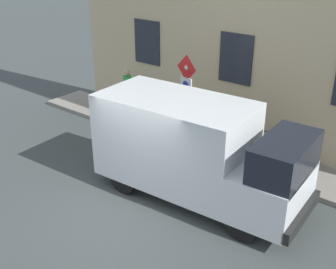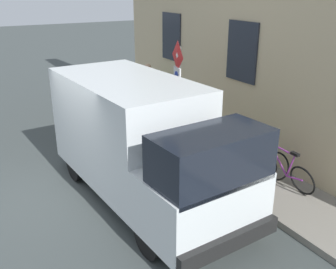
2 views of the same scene
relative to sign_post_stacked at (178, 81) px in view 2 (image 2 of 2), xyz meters
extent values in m
plane|color=#3D4443|center=(-3.08, -0.75, -1.99)|extent=(80.00, 80.00, 0.00)
cube|color=gray|center=(0.62, -0.75, -1.92)|extent=(1.67, 14.74, 0.14)
cube|color=#232833|center=(1.44, -0.75, 0.72)|extent=(0.06, 1.10, 1.50)
cube|color=#232833|center=(1.44, 2.75, 0.72)|extent=(0.06, 1.10, 1.50)
cylinder|color=#474C47|center=(0.04, -0.01, -0.49)|extent=(0.09, 0.09, 2.72)
pyramid|color=silver|center=(-0.04, 0.01, 0.62)|extent=(0.13, 0.50, 0.50)
pyramid|color=red|center=(-0.04, 0.01, 0.62)|extent=(0.13, 0.55, 0.56)
cube|color=white|center=(-0.02, 0.00, 0.07)|extent=(0.12, 0.44, 0.56)
cylinder|color=#1933B2|center=(-0.05, 0.00, 0.13)|extent=(0.06, 0.24, 0.24)
cube|color=silver|center=(-1.96, -1.10, -0.58)|extent=(2.24, 3.92, 2.18)
cube|color=silver|center=(-1.79, -3.69, -1.12)|extent=(2.08, 1.52, 1.10)
cube|color=black|center=(-1.78, -3.90, -0.22)|extent=(1.98, 1.10, 0.84)
cube|color=black|center=(-1.74, -4.44, -1.49)|extent=(2.01, 0.29, 0.28)
cylinder|color=black|center=(-0.93, -3.40, -1.61)|extent=(0.27, 0.77, 0.76)
cylinder|color=black|center=(-2.68, -3.51, -1.61)|extent=(0.27, 0.77, 0.76)
cylinder|color=black|center=(-1.14, -0.08, -1.61)|extent=(0.27, 0.77, 0.76)
cylinder|color=black|center=(-2.89, -0.19, -1.61)|extent=(0.27, 0.77, 0.76)
torus|color=black|center=(0.90, -2.48, -1.52)|extent=(0.18, 0.66, 0.65)
torus|color=black|center=(0.91, -3.53, -1.52)|extent=(0.18, 0.66, 0.65)
cylinder|color=purple|center=(0.90, -2.81, -1.31)|extent=(0.04, 0.60, 0.60)
cylinder|color=purple|center=(0.90, -2.89, -1.04)|extent=(0.04, 0.73, 0.07)
cylinder|color=purple|center=(0.91, -3.18, -1.33)|extent=(0.04, 0.19, 0.55)
cylinder|color=purple|center=(0.91, -3.31, -1.56)|extent=(0.04, 0.43, 0.12)
cylinder|color=purple|center=(0.90, -2.50, -1.27)|extent=(0.04, 0.09, 0.50)
cube|color=black|center=(0.91, -3.25, -1.02)|extent=(0.08, 0.20, 0.06)
cylinder|color=#262626|center=(0.90, -2.53, -0.98)|extent=(0.46, 0.04, 0.03)
torus|color=black|center=(0.86, -1.70, -1.52)|extent=(0.24, 0.67, 0.65)
torus|color=black|center=(0.95, -2.75, -1.52)|extent=(0.24, 0.67, 0.65)
cylinder|color=black|center=(0.89, -2.04, -1.31)|extent=(0.09, 0.60, 0.60)
cylinder|color=black|center=(0.89, -2.11, -1.04)|extent=(0.10, 0.73, 0.07)
cylinder|color=black|center=(0.92, -2.40, -1.33)|extent=(0.05, 0.19, 0.55)
cylinder|color=black|center=(0.93, -2.54, -1.56)|extent=(0.08, 0.43, 0.12)
cylinder|color=black|center=(0.86, -1.73, -1.27)|extent=(0.04, 0.09, 0.50)
cube|color=black|center=(0.93, -2.47, -1.02)|extent=(0.10, 0.21, 0.06)
cylinder|color=#262626|center=(0.86, -1.75, -0.98)|extent=(0.46, 0.07, 0.03)
cylinder|color=#262B47|center=(0.65, 2.98, -1.43)|extent=(0.16, 0.16, 0.85)
cylinder|color=#262B47|center=(0.75, 3.13, -1.43)|extent=(0.16, 0.16, 0.85)
cube|color=green|center=(0.70, 3.05, -0.69)|extent=(0.45, 0.48, 0.62)
sphere|color=tan|center=(0.70, 3.05, -0.24)|extent=(0.22, 0.22, 0.22)
cylinder|color=#2D5133|center=(0.14, -1.48, -1.40)|extent=(0.44, 0.44, 0.90)
camera|label=1|loc=(-9.53, -6.94, 4.01)|focal=45.55mm
camera|label=2|loc=(-5.12, -8.31, 2.29)|focal=41.22mm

